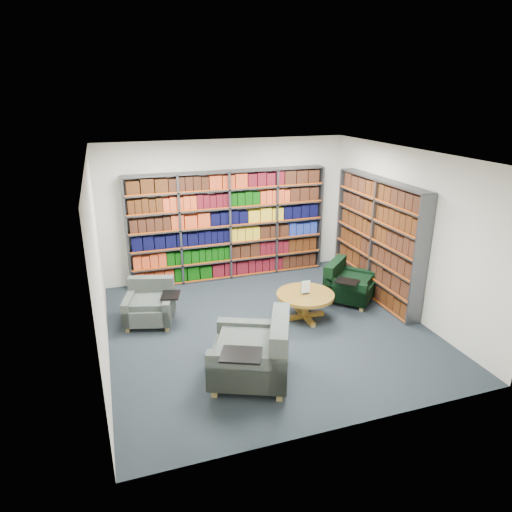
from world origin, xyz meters
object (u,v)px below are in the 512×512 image
object	(u,v)px
chair_teal_left	(151,305)
coffee_table	(305,299)
chair_green_right	(346,285)
chair_teal_front	(257,355)

from	to	relation	value
chair_teal_left	coffee_table	world-z (taller)	chair_teal_left
chair_green_right	coffee_table	size ratio (longest dim) A/B	1.15
chair_teal_front	coffee_table	xyz separation A→B (m)	(1.33, 1.42, -0.00)
chair_green_right	chair_teal_left	bearing A→B (deg)	174.90
chair_teal_left	coffee_table	size ratio (longest dim) A/B	1.03
chair_green_right	chair_teal_front	world-z (taller)	chair_teal_front
chair_green_right	chair_teal_front	size ratio (longest dim) A/B	0.83
chair_teal_front	coffee_table	bearing A→B (deg)	46.82
chair_teal_left	coffee_table	bearing A→B (deg)	-16.89
chair_teal_left	chair_teal_front	world-z (taller)	chair_teal_front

